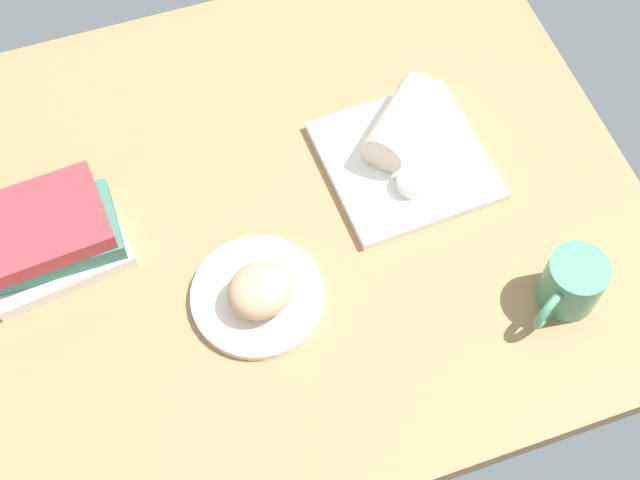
{
  "coord_description": "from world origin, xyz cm",
  "views": [
    {
      "loc": [
        -15.28,
        -65.9,
        115.54
      ],
      "look_at": [
        4.35,
        -8.46,
        7.0
      ],
      "focal_mm": 48.33,
      "sensor_mm": 36.0,
      "label": 1
    }
  ],
  "objects_px": {
    "book_stack": "(49,237)",
    "coffee_mug": "(571,284)",
    "round_plate": "(258,296)",
    "breakfast_wrap": "(402,122)",
    "square_plate": "(405,161)",
    "sauce_cup": "(412,182)",
    "scone_pastry": "(261,290)"
  },
  "relations": [
    {
      "from": "square_plate",
      "to": "breakfast_wrap",
      "type": "xyz_separation_m",
      "value": [
        0.01,
        0.04,
        0.04
      ]
    },
    {
      "from": "round_plate",
      "to": "square_plate",
      "type": "height_order",
      "value": "square_plate"
    },
    {
      "from": "sauce_cup",
      "to": "book_stack",
      "type": "bearing_deg",
      "value": 172.03
    },
    {
      "from": "square_plate",
      "to": "coffee_mug",
      "type": "distance_m",
      "value": 0.32
    },
    {
      "from": "scone_pastry",
      "to": "square_plate",
      "type": "relative_size",
      "value": 0.4
    },
    {
      "from": "sauce_cup",
      "to": "coffee_mug",
      "type": "bearing_deg",
      "value": -59.32
    },
    {
      "from": "breakfast_wrap",
      "to": "book_stack",
      "type": "height_order",
      "value": "book_stack"
    },
    {
      "from": "book_stack",
      "to": "coffee_mug",
      "type": "distance_m",
      "value": 0.74
    },
    {
      "from": "scone_pastry",
      "to": "breakfast_wrap",
      "type": "distance_m",
      "value": 0.35
    },
    {
      "from": "round_plate",
      "to": "sauce_cup",
      "type": "bearing_deg",
      "value": 19.38
    },
    {
      "from": "book_stack",
      "to": "round_plate",
      "type": "bearing_deg",
      "value": -33.35
    },
    {
      "from": "sauce_cup",
      "to": "coffee_mug",
      "type": "distance_m",
      "value": 0.28
    },
    {
      "from": "square_plate",
      "to": "book_stack",
      "type": "distance_m",
      "value": 0.54
    },
    {
      "from": "round_plate",
      "to": "book_stack",
      "type": "bearing_deg",
      "value": 146.65
    },
    {
      "from": "scone_pastry",
      "to": "sauce_cup",
      "type": "xyz_separation_m",
      "value": [
        0.27,
        0.11,
        -0.01
      ]
    },
    {
      "from": "sauce_cup",
      "to": "book_stack",
      "type": "relative_size",
      "value": 0.22
    },
    {
      "from": "coffee_mug",
      "to": "book_stack",
      "type": "bearing_deg",
      "value": 155.18
    },
    {
      "from": "scone_pastry",
      "to": "breakfast_wrap",
      "type": "relative_size",
      "value": 0.64
    },
    {
      "from": "sauce_cup",
      "to": "round_plate",
      "type": "bearing_deg",
      "value": -160.62
    },
    {
      "from": "book_stack",
      "to": "coffee_mug",
      "type": "relative_size",
      "value": 1.78
    },
    {
      "from": "round_plate",
      "to": "book_stack",
      "type": "height_order",
      "value": "book_stack"
    },
    {
      "from": "book_stack",
      "to": "coffee_mug",
      "type": "bearing_deg",
      "value": -24.82
    },
    {
      "from": "sauce_cup",
      "to": "square_plate",
      "type": "bearing_deg",
      "value": 78.26
    },
    {
      "from": "scone_pastry",
      "to": "square_plate",
      "type": "xyz_separation_m",
      "value": [
        0.28,
        0.16,
        -0.04
      ]
    },
    {
      "from": "square_plate",
      "to": "book_stack",
      "type": "bearing_deg",
      "value": 177.73
    },
    {
      "from": "breakfast_wrap",
      "to": "round_plate",
      "type": "bearing_deg",
      "value": 79.99
    },
    {
      "from": "scone_pastry",
      "to": "round_plate",
      "type": "bearing_deg",
      "value": 110.77
    },
    {
      "from": "square_plate",
      "to": "sauce_cup",
      "type": "bearing_deg",
      "value": -101.74
    },
    {
      "from": "round_plate",
      "to": "breakfast_wrap",
      "type": "height_order",
      "value": "breakfast_wrap"
    },
    {
      "from": "book_stack",
      "to": "scone_pastry",
      "type": "bearing_deg",
      "value": -34.4
    },
    {
      "from": "square_plate",
      "to": "breakfast_wrap",
      "type": "relative_size",
      "value": 1.61
    },
    {
      "from": "sauce_cup",
      "to": "coffee_mug",
      "type": "height_order",
      "value": "coffee_mug"
    }
  ]
}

